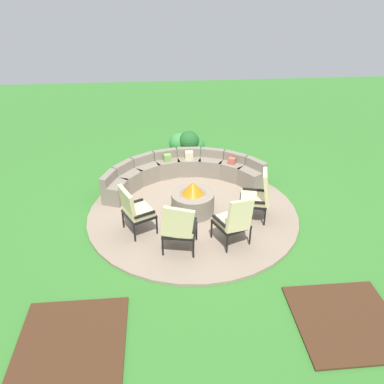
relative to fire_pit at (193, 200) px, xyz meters
name	(u,v)px	position (x,y,z in m)	size (l,w,h in m)	color
ground_plane	(193,214)	(0.00, 0.00, -0.35)	(24.00, 24.00, 0.00)	#387A2D
patio_circle	(193,213)	(0.00, 0.00, -0.32)	(4.66, 4.66, 0.06)	gray
mulch_bed_left	(72,341)	(-2.10, -3.29, -0.33)	(1.58, 1.60, 0.04)	#472B19
mulch_bed_right	(346,321)	(2.10, -3.29, -0.33)	(1.58, 1.60, 0.04)	#472B19
fire_pit	(193,200)	(0.00, 0.00, 0.00)	(0.95, 0.95, 0.75)	gray
curved_stone_bench	(181,172)	(-0.17, 1.43, -0.01)	(3.97, 1.81, 0.68)	gray
lounge_chair_front_left	(135,209)	(-1.23, -0.66, 0.26)	(0.76, 0.79, 1.06)	black
lounge_chair_front_right	(179,227)	(-0.38, -1.35, 0.26)	(0.73, 0.71, 1.08)	black
lounge_chair_back_left	(234,220)	(0.68, -1.22, 0.25)	(0.78, 0.81, 1.09)	black
lounge_chair_back_right	(258,195)	(1.36, -0.36, 0.28)	(0.74, 0.71, 1.13)	black
potted_plant_0	(179,145)	(-0.11, 3.02, 0.05)	(0.60, 0.60, 0.75)	#605B56
potted_plant_1	(198,148)	(0.41, 2.91, -0.03)	(0.41, 0.41, 0.60)	#605B56
potted_plant_2	(189,144)	(0.15, 2.87, 0.12)	(0.59, 0.59, 0.85)	#A89E8E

